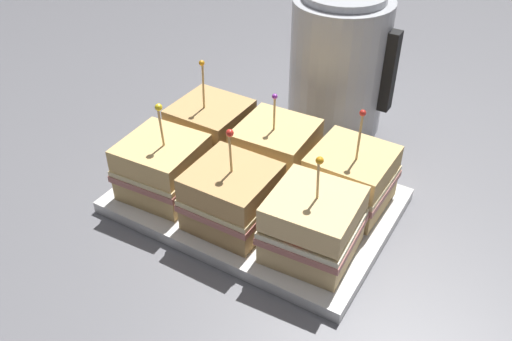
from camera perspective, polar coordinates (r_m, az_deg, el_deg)
The scene contains 9 objects.
ground_plane at distance 0.82m, azimuth 0.00°, elevation -3.66°, with size 6.00×6.00×0.00m, color slate.
serving_platter at distance 0.82m, azimuth 0.00°, elevation -3.18°, with size 0.40×0.28×0.02m.
sandwich_front_left at distance 0.81m, azimuth -9.78°, elevation 0.34°, with size 0.12×0.12×0.15m.
sandwich_front_center at distance 0.74m, azimuth -2.75°, elevation -2.69°, with size 0.11×0.11×0.15m.
sandwich_front_right at distance 0.70m, azimuth 6.00°, elevation -5.78°, with size 0.12×0.12×0.15m.
sandwich_back_left at distance 0.88m, azimuth -4.77°, elevation 4.25°, with size 0.11×0.11×0.17m.
sandwich_back_center at distance 0.83m, azimuth 1.89°, elevation 1.98°, with size 0.12×0.12×0.15m.
sandwich_back_right at distance 0.79m, azimuth 9.91°, elevation -0.77°, with size 0.11×0.11×0.16m.
kettle_steel at distance 0.97m, azimuth 8.43°, elevation 11.14°, with size 0.19×0.17×0.26m.
Camera 1 is at (0.32, -0.54, 0.53)m, focal length 38.00 mm.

